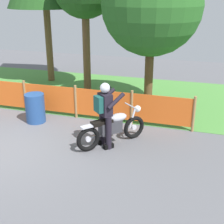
% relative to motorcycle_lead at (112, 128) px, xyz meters
% --- Properties ---
extents(ground, '(24.00, 24.00, 0.02)m').
position_rel_motorcycle_lead_xyz_m(ground, '(-2.51, -0.99, -0.47)').
color(ground, '#5B5B60').
extents(grass_verge, '(24.00, 5.19, 0.01)m').
position_rel_motorcycle_lead_xyz_m(grass_verge, '(-2.51, 4.01, -0.46)').
color(grass_verge, '#4C8C3D').
rests_on(grass_verge, ground).
extents(barrier_fence, '(9.00, 0.08, 1.05)m').
position_rel_motorcycle_lead_xyz_m(barrier_fence, '(-2.51, 1.42, 0.08)').
color(barrier_fence, '#997547').
rests_on(barrier_fence, ground).
extents(tree_near_right, '(3.11, 3.11, 4.89)m').
position_rel_motorcycle_lead_xyz_m(tree_near_right, '(0.35, 2.96, 2.85)').
color(tree_near_right, brown).
rests_on(tree_near_right, ground).
extents(motorcycle_lead, '(1.42, 1.59, 0.96)m').
position_rel_motorcycle_lead_xyz_m(motorcycle_lead, '(0.00, 0.00, 0.00)').
color(motorcycle_lead, black).
rests_on(motorcycle_lead, ground).
extents(rider_lead, '(0.75, 0.77, 1.69)m').
position_rel_motorcycle_lead_xyz_m(rider_lead, '(-0.14, -0.17, 0.49)').
color(rider_lead, black).
rests_on(rider_lead, ground).
extents(spare_drum, '(0.58, 0.58, 0.88)m').
position_rel_motorcycle_lead_xyz_m(spare_drum, '(-2.66, 0.74, -0.02)').
color(spare_drum, navy).
rests_on(spare_drum, ground).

